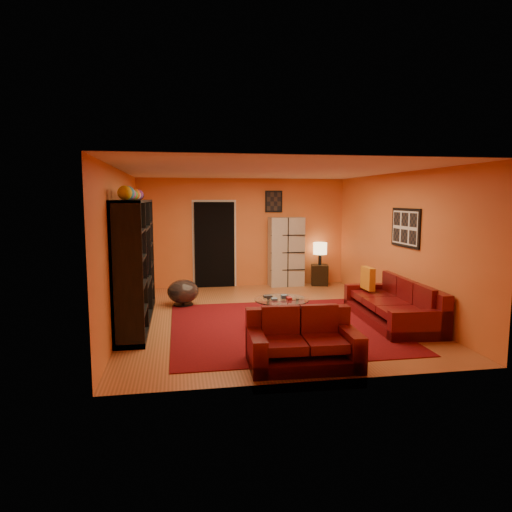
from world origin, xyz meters
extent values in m
plane|color=#99572F|center=(0.00, 0.00, 0.00)|extent=(6.00, 6.00, 0.00)
plane|color=white|center=(0.00, 0.00, 2.60)|extent=(6.00, 6.00, 0.00)
plane|color=orange|center=(0.00, 3.00, 1.30)|extent=(6.00, 0.00, 6.00)
plane|color=orange|center=(0.00, -3.00, 1.30)|extent=(6.00, 0.00, 6.00)
plane|color=orange|center=(-2.50, 0.00, 1.30)|extent=(0.00, 6.00, 6.00)
plane|color=orange|center=(2.50, 0.00, 1.30)|extent=(0.00, 6.00, 6.00)
cube|color=#52090E|center=(0.10, -0.70, 0.01)|extent=(3.60, 3.60, 0.01)
cube|color=black|center=(-0.70, 2.96, 1.02)|extent=(0.95, 0.10, 2.04)
cube|color=black|center=(2.48, -0.30, 1.60)|extent=(0.03, 1.00, 0.70)
cube|color=black|center=(0.75, 2.98, 2.05)|extent=(0.42, 0.03, 0.52)
cube|color=black|center=(-2.27, 0.00, 1.05)|extent=(0.45, 3.00, 2.10)
imported|color=black|center=(-2.23, 0.00, 1.01)|extent=(0.99, 0.13, 0.57)
cube|color=#4E0A0D|center=(2.05, -0.71, 0.16)|extent=(1.08, 2.37, 0.32)
cube|color=#4E0A0D|center=(2.43, -0.74, 0.42)|extent=(0.32, 2.33, 0.85)
cube|color=#4E0A0D|center=(1.99, -1.78, 0.31)|extent=(0.96, 0.24, 0.62)
cube|color=#4E0A0D|center=(2.11, 0.35, 0.31)|extent=(0.96, 0.24, 0.62)
cube|color=#4E0A0D|center=(1.97, -1.36, 0.47)|extent=(0.76, 0.67, 0.12)
cube|color=#4E0A0D|center=(2.01, -0.71, 0.47)|extent=(0.76, 0.67, 0.12)
cube|color=#4E0A0D|center=(2.05, -0.06, 0.47)|extent=(0.76, 0.67, 0.12)
cube|color=#4E0A0D|center=(-0.02, -2.50, 0.16)|extent=(1.42, 0.89, 0.32)
cube|color=#4E0A0D|center=(0.00, -2.17, 0.42)|extent=(1.40, 0.23, 0.85)
cube|color=#4E0A0D|center=(0.59, -2.52, 0.31)|extent=(0.21, 0.84, 0.62)
cube|color=#4E0A0D|center=(-0.62, -2.48, 0.31)|extent=(0.21, 0.84, 0.62)
cube|color=#4E0A0D|center=(0.24, -2.55, 0.47)|extent=(0.52, 0.63, 0.12)
cube|color=#4E0A0D|center=(-0.28, -2.53, 0.47)|extent=(0.52, 0.63, 0.12)
cube|color=orange|center=(1.95, 0.06, 0.63)|extent=(0.12, 0.42, 0.42)
cylinder|color=silver|center=(0.12, -0.68, 0.45)|extent=(0.91, 0.91, 0.02)
cylinder|color=black|center=(0.39, -0.60, 0.23)|extent=(0.05, 0.05, 0.43)
cylinder|color=black|center=(-0.09, -0.48, 0.23)|extent=(0.05, 0.05, 0.43)
cylinder|color=black|center=(0.05, -0.95, 0.23)|extent=(0.05, 0.05, 0.43)
cube|color=#B3B1A6|center=(1.03, 2.80, 0.84)|extent=(0.86, 0.43, 1.67)
cylinder|color=black|center=(-1.48, 1.11, 0.02)|extent=(0.44, 0.44, 0.03)
cylinder|color=black|center=(-1.48, 1.11, 0.10)|extent=(0.06, 0.06, 0.15)
ellipsoid|color=#403939|center=(-1.48, 1.11, 0.29)|extent=(0.63, 0.63, 0.47)
cube|color=black|center=(1.87, 2.75, 0.25)|extent=(0.49, 0.49, 0.50)
cylinder|color=black|center=(1.87, 2.75, 0.63)|extent=(0.08, 0.08, 0.27)
cylinder|color=#E8C57F|center=(1.87, 2.75, 0.91)|extent=(0.33, 0.33, 0.29)
camera|label=1|loc=(-1.56, -7.91, 2.12)|focal=32.00mm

